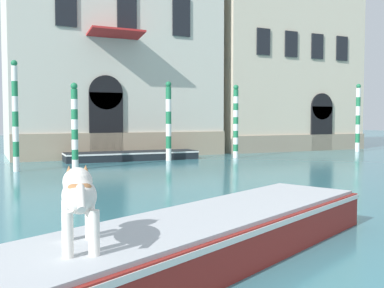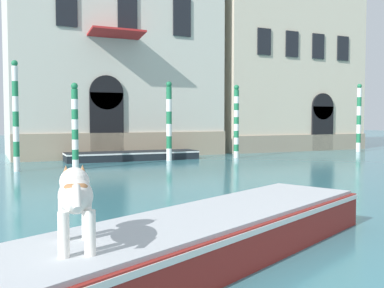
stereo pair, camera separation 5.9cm
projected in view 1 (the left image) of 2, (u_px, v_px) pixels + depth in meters
palazzo_right at (277, 28)px, 31.44m from camera, size 10.53×6.13×16.97m
boat_foreground at (204, 236)px, 6.65m from camera, size 7.62×4.72×0.68m
dog_on_deck at (79, 195)px, 5.01m from camera, size 0.51×1.30×0.87m
boat_moored_near_palazzo at (132, 155)px, 22.92m from camera, size 6.84×1.81×0.44m
mooring_pole_0 at (169, 121)px, 22.44m from camera, size 0.29×0.29×3.97m
mooring_pole_1 at (75, 126)px, 18.51m from camera, size 0.28×0.28×3.59m
mooring_pole_2 at (236, 121)px, 24.05m from camera, size 0.28×0.28×3.92m
mooring_pole_3 at (15, 116)px, 17.79m from camera, size 0.25×0.25×4.42m
mooring_pole_4 at (358, 118)px, 28.68m from camera, size 0.29×0.29×4.33m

